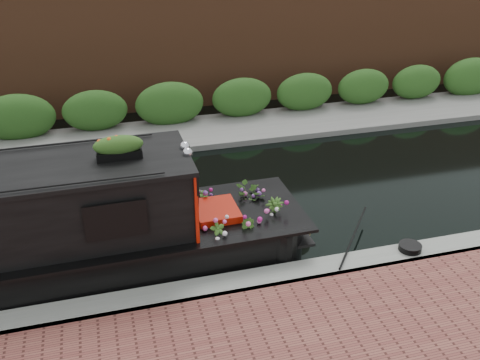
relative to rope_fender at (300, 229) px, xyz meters
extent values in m
plane|color=black|center=(-1.71, 1.87, -0.17)|extent=(80.00, 80.00, 0.00)
cube|color=gray|center=(-1.71, -1.43, -0.17)|extent=(40.00, 0.60, 0.50)
cube|color=slate|center=(-1.71, 6.07, -0.17)|extent=(40.00, 2.40, 0.34)
cube|color=#29551C|center=(-1.71, 6.97, -0.17)|extent=(40.00, 1.10, 2.80)
cube|color=brown|center=(-1.71, 9.07, -0.17)|extent=(40.00, 1.00, 8.00)
cube|color=#AE1606|center=(-2.33, 0.00, 1.31)|extent=(0.08, 1.82, 1.41)
cube|color=black|center=(-3.72, -0.93, 1.39)|extent=(0.94, 0.04, 0.57)
cube|color=#AE1606|center=(-1.79, 0.00, 0.55)|extent=(0.84, 0.95, 0.52)
sphere|color=silver|center=(-2.32, -0.15, 2.13)|extent=(0.19, 0.19, 0.19)
sphere|color=silver|center=(-2.32, 0.15, 2.13)|extent=(0.19, 0.19, 0.19)
cube|color=black|center=(-3.52, 0.00, 2.17)|extent=(0.79, 0.27, 0.15)
ellipsoid|color=#DD5318|center=(-3.52, 0.00, 2.37)|extent=(0.87, 0.29, 0.25)
imported|color=#31591D|center=(-1.91, -0.67, 0.59)|extent=(0.36, 0.30, 0.59)
imported|color=#31591D|center=(-1.31, -0.69, 0.57)|extent=(0.39, 0.38, 0.56)
imported|color=#31591D|center=(-0.92, 0.48, 0.63)|extent=(0.78, 0.74, 0.67)
imported|color=#31591D|center=(-0.67, -0.23, 0.62)|extent=(0.52, 0.52, 0.66)
imported|color=#31591D|center=(-1.91, 0.67, 0.59)|extent=(0.32, 0.37, 0.59)
cylinder|color=olive|center=(0.00, 0.00, 0.00)|extent=(0.35, 0.41, 0.35)
cylinder|color=black|center=(1.77, -1.37, 0.14)|extent=(0.44, 0.44, 0.12)
camera|label=1|loc=(-3.75, -8.83, 6.11)|focal=40.00mm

